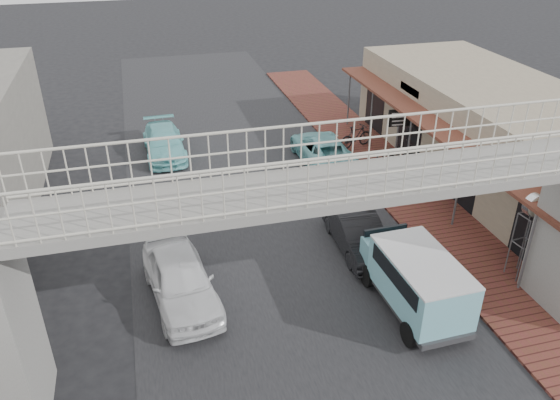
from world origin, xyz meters
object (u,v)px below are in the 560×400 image
angkot_van (417,276)px  motorcycle_near (397,152)px  dark_sedan (357,232)px  white_hatchback (180,279)px  angkot_curb (322,149)px  angkot_far (164,142)px  motorcycle_far (356,136)px  street_clock (533,209)px  arrow_sign (413,117)px

angkot_van → motorcycle_near: bearing=65.5°
dark_sedan → motorcycle_near: dark_sedan is taller
dark_sedan → motorcycle_near: (4.46, 6.10, -0.06)m
white_hatchback → angkot_curb: white_hatchback is taller
angkot_curb → angkot_van: size_ratio=1.16×
angkot_far → motorcycle_far: (9.23, -1.74, 0.02)m
street_clock → angkot_far: bearing=122.2°
motorcycle_near → street_clock: street_clock is taller
angkot_van → white_hatchback: bearing=159.6°
white_hatchback → motorcycle_near: 13.07m
angkot_curb → angkot_van: (-0.81, -10.83, 0.60)m
motorcycle_near → motorcycle_far: size_ratio=1.01×
dark_sedan → motorcycle_far: 8.90m
angkot_far → angkot_curb: bearing=-22.7°
angkot_curb → street_clock: (3.25, -10.26, 1.93)m
motorcycle_near → angkot_curb: bearing=79.3°
motorcycle_near → street_clock: (-0.03, -9.10, 1.98)m
motorcycle_far → motorcycle_near: bearing=-168.1°
angkot_van → angkot_curb: bearing=84.1°
white_hatchback → street_clock: street_clock is taller
angkot_curb → motorcycle_far: angkot_curb is taller
angkot_far → arrow_sign: (10.96, -4.05, 1.67)m
motorcycle_near → motorcycle_far: (-1.18, 2.17, 0.06)m
angkot_far → motorcycle_near: (10.41, -3.91, -0.04)m
arrow_sign → angkot_curb: bearing=165.0°
dark_sedan → angkot_curb: dark_sedan is taller
white_hatchback → angkot_curb: size_ratio=0.95×
angkot_far → angkot_van: (6.32, -13.58, 0.60)m
angkot_far → arrow_sign: 11.80m
dark_sedan → angkot_far: (-5.95, 10.01, -0.02)m
angkot_van → motorcycle_far: (2.91, 11.84, -0.58)m
motorcycle_far → street_clock: 11.49m
angkot_van → motorcycle_far: 12.21m
angkot_far → motorcycle_far: size_ratio=2.36×
dark_sedan → angkot_curb: (1.19, 7.26, -0.01)m
white_hatchback → angkot_far: (0.36, 11.31, -0.12)m
angkot_curb → arrow_sign: (3.83, -1.29, 1.66)m
angkot_van → dark_sedan: bearing=94.4°
motorcycle_far → dark_sedan: bearing=141.7°
white_hatchback → angkot_far: white_hatchback is taller
white_hatchback → angkot_far: bearing=80.7°
white_hatchback → motorcycle_far: white_hatchback is taller
angkot_curb → motorcycle_near: 3.47m
angkot_far → street_clock: 16.76m
angkot_far → motorcycle_near: angkot_far is taller
motorcycle_near → angkot_far: bearing=78.2°
white_hatchback → angkot_curb: 11.37m
angkot_far → white_hatchback: bearing=-93.4°
motorcycle_near → street_clock: size_ratio=0.64×
white_hatchback → dark_sedan: bearing=4.1°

